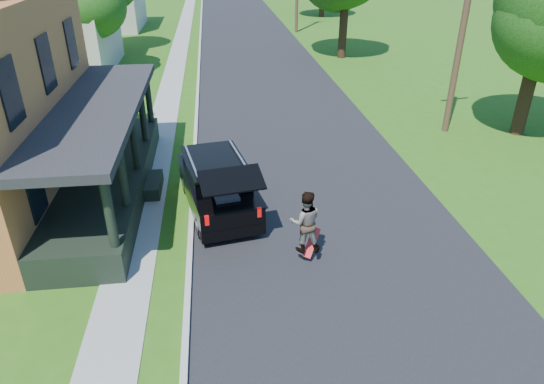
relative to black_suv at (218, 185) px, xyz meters
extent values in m
plane|color=#2C5E12|center=(3.20, -4.52, -0.85)|extent=(140.00, 140.00, 0.00)
cube|color=black|center=(3.20, 15.48, -0.85)|extent=(8.00, 120.00, 0.02)
cube|color=#ABABA6|center=(-0.85, 15.48, -0.85)|extent=(0.15, 120.00, 0.12)
cube|color=#9A9C93|center=(-2.40, 15.48, -0.85)|extent=(1.30, 120.00, 0.03)
cube|color=#9A9C93|center=(-6.30, 1.48, -0.85)|extent=(6.50, 1.20, 0.03)
cube|color=black|center=(-3.60, 1.48, -0.40)|extent=(2.40, 10.00, 0.90)
cube|color=black|center=(-3.60, 1.48, 2.15)|extent=(2.60, 10.30, 0.25)
cube|color=beige|center=(-10.30, 19.48, 1.65)|extent=(8.00, 8.00, 5.00)
cube|color=beige|center=(-10.30, 35.48, 1.65)|extent=(8.00, 8.00, 5.00)
cube|color=black|center=(0.00, 0.00, -0.20)|extent=(2.59, 4.62, 0.84)
cube|color=black|center=(-0.03, 0.15, 0.47)|extent=(2.15, 2.96, 0.55)
cube|color=black|center=(-0.03, 0.15, 0.77)|extent=(2.20, 3.06, 0.08)
cube|color=black|center=(0.38, -2.09, 1.18)|extent=(1.82, 1.19, 0.38)
cube|color=#323337|center=(0.24, -1.28, 0.09)|extent=(0.79, 0.71, 0.45)
cube|color=silver|center=(-0.75, 0.02, 0.86)|extent=(0.49, 2.37, 0.06)
cube|color=silver|center=(0.69, 0.28, 0.86)|extent=(0.49, 2.37, 0.06)
cube|color=#990505|center=(-0.33, -2.26, 0.09)|extent=(0.13, 0.08, 0.30)
cube|color=#990505|center=(1.11, -1.99, 0.09)|extent=(0.13, 0.08, 0.30)
cylinder|color=black|center=(-1.04, 1.27, -0.51)|extent=(0.36, 0.71, 0.67)
cylinder|color=black|center=(0.53, 1.56, -0.51)|extent=(0.36, 0.71, 0.67)
cylinder|color=black|center=(-0.53, -1.56, -0.51)|extent=(0.36, 0.71, 0.67)
cylinder|color=black|center=(1.04, -1.27, -0.51)|extent=(0.36, 0.71, 0.67)
imported|color=black|center=(2.20, -3.08, 0.37)|extent=(0.87, 0.70, 1.71)
cube|color=red|center=(2.41, -2.97, -0.36)|extent=(0.57, 0.60, 0.68)
cylinder|color=black|center=(-6.98, 18.26, 0.63)|extent=(0.68, 0.68, 2.96)
cylinder|color=black|center=(-7.80, 24.50, 0.75)|extent=(0.59, 0.59, 3.20)
cylinder|color=black|center=(13.20, 5.11, 0.77)|extent=(0.69, 0.69, 3.23)
cylinder|color=black|center=(9.22, 20.68, 1.18)|extent=(0.75, 0.75, 4.05)
cylinder|color=black|center=(11.91, 40.12, 0.64)|extent=(0.59, 0.59, 2.97)
cylinder|color=#463120|center=(10.20, 5.80, 3.59)|extent=(0.32, 0.32, 8.88)
camera|label=1|loc=(0.06, -13.52, 6.88)|focal=32.00mm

